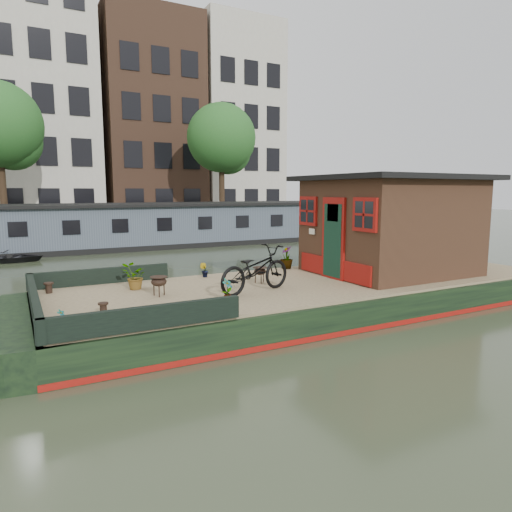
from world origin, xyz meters
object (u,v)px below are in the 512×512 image
brazier_front (260,275)px  bicycle (255,269)px  cabin (390,224)px  potted_plant_a (227,290)px  brazier_rear (159,286)px  dinghy (4,254)px

brazier_front → bicycle: bearing=-124.5°
cabin → potted_plant_a: size_ratio=9.06×
bicycle → brazier_rear: bearing=56.4°
dinghy → bicycle: bearing=-140.0°
dinghy → brazier_rear: bearing=-147.3°
dinghy → potted_plant_a: bearing=-144.2°
bicycle → dinghy: 12.78m
brazier_rear → dinghy: bearing=104.1°
cabin → bicycle: cabin is taller
cabin → brazier_rear: 5.99m
bicycle → brazier_rear: (-1.81, 0.61, -0.28)m
cabin → brazier_rear: cabin is taller
potted_plant_a → brazier_front: (1.37, 1.25, -0.04)m
cabin → bicycle: 4.18m
potted_plant_a → dinghy: bearing=107.1°
cabin → brazier_front: size_ratio=10.97×
brazier_front → dinghy: (-5.18, 11.09, -0.54)m
brazier_rear → dinghy: size_ratio=0.14×
brazier_rear → bicycle: bearing=-18.5°
potted_plant_a → bicycle: bearing=29.3°
brazier_rear → cabin: bearing=-1.4°
cabin → dinghy: (-8.72, 11.42, -1.59)m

